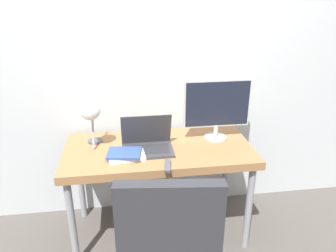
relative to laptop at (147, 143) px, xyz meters
name	(u,v)px	position (x,y,z in m)	size (l,w,h in m)	color
wall_back	(152,64)	(0.09, 0.44, 0.48)	(8.00, 0.05, 2.60)	silver
desk	(159,156)	(0.09, 0.03, -0.13)	(1.39, 0.68, 0.77)	#996B42
laptop	(147,143)	(0.00, 0.00, 0.00)	(0.37, 0.25, 0.26)	#38383D
monitor	(217,107)	(0.55, 0.13, 0.21)	(0.51, 0.18, 0.47)	#B7B7BC
desk_lamp	(91,113)	(-0.39, 0.07, 0.23)	(0.14, 0.26, 0.38)	#4C4C51
office_chair	(169,250)	(0.04, -0.81, -0.25)	(0.58, 0.57, 1.07)	black
book_stack	(125,155)	(-0.16, -0.10, -0.03)	(0.27, 0.21, 0.04)	silver
tv_remote	(168,166)	(0.11, -0.27, -0.04)	(0.06, 0.16, 0.02)	#4C4C51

